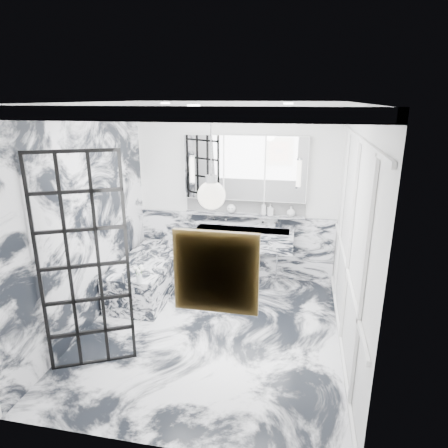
% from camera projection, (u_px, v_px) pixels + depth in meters
% --- Properties ---
extents(floor, '(3.60, 3.60, 0.00)m').
position_uv_depth(floor, '(211.00, 332.00, 5.09)').
color(floor, white).
rests_on(floor, ground).
extents(ceiling, '(3.60, 3.60, 0.00)m').
position_uv_depth(ceiling, '(209.00, 103.00, 4.24)').
color(ceiling, white).
rests_on(ceiling, wall_back).
extents(wall_back, '(3.60, 0.00, 3.60)m').
position_uv_depth(wall_back, '(236.00, 193.00, 6.34)').
color(wall_back, white).
rests_on(wall_back, floor).
extents(wall_front, '(3.60, 0.00, 3.60)m').
position_uv_depth(wall_front, '(155.00, 301.00, 2.98)').
color(wall_front, white).
rests_on(wall_front, floor).
extents(wall_left, '(0.00, 3.60, 3.60)m').
position_uv_depth(wall_left, '(85.00, 220.00, 4.96)').
color(wall_left, white).
rests_on(wall_left, floor).
extents(wall_right, '(0.00, 3.60, 3.60)m').
position_uv_depth(wall_right, '(352.00, 236.00, 4.36)').
color(wall_right, white).
rests_on(wall_right, floor).
extents(marble_clad_back, '(3.18, 0.05, 1.05)m').
position_uv_depth(marble_clad_back, '(235.00, 245.00, 6.59)').
color(marble_clad_back, white).
rests_on(marble_clad_back, floor).
extents(marble_clad_left, '(0.02, 3.56, 2.68)m').
position_uv_depth(marble_clad_left, '(87.00, 224.00, 4.98)').
color(marble_clad_left, white).
rests_on(marble_clad_left, floor).
extents(panel_molding, '(0.03, 3.40, 2.30)m').
position_uv_depth(panel_molding, '(349.00, 245.00, 4.40)').
color(panel_molding, white).
rests_on(panel_molding, floor).
extents(soap_bottle_a, '(0.09, 0.09, 0.22)m').
position_uv_depth(soap_bottle_a, '(264.00, 208.00, 6.23)').
color(soap_bottle_a, '#8C5919').
rests_on(soap_bottle_a, ledge).
extents(soap_bottle_b, '(0.11, 0.11, 0.18)m').
position_uv_depth(soap_bottle_b, '(270.00, 210.00, 6.22)').
color(soap_bottle_b, '#4C4C51').
rests_on(soap_bottle_b, ledge).
extents(soap_bottle_c, '(0.14, 0.14, 0.16)m').
position_uv_depth(soap_bottle_c, '(291.00, 211.00, 6.16)').
color(soap_bottle_c, silver).
rests_on(soap_bottle_c, ledge).
extents(face_pot, '(0.14, 0.14, 0.14)m').
position_uv_depth(face_pot, '(231.00, 209.00, 6.34)').
color(face_pot, white).
rests_on(face_pot, ledge).
extents(amber_bottle, '(0.04, 0.04, 0.10)m').
position_uv_depth(amber_bottle, '(272.00, 212.00, 6.23)').
color(amber_bottle, '#8C5919').
rests_on(amber_bottle, ledge).
extents(flower_vase, '(0.08, 0.08, 0.12)m').
position_uv_depth(flower_vase, '(139.00, 279.00, 5.17)').
color(flower_vase, silver).
rests_on(flower_vase, bathtub).
extents(crittall_door, '(0.81, 0.42, 2.37)m').
position_uv_depth(crittall_door, '(84.00, 266.00, 4.14)').
color(crittall_door, black).
rests_on(crittall_door, floor).
extents(artwork, '(0.52, 0.05, 0.52)m').
position_uv_depth(artwork, '(216.00, 272.00, 2.85)').
color(artwork, '#B53B12').
rests_on(artwork, wall_front).
extents(pendant_light, '(0.24, 0.24, 0.24)m').
position_uv_depth(pendant_light, '(211.00, 195.00, 3.34)').
color(pendant_light, white).
rests_on(pendant_light, ceiling).
extents(trough_sink, '(1.60, 0.45, 0.30)m').
position_uv_depth(trough_sink, '(242.00, 238.00, 6.29)').
color(trough_sink, silver).
rests_on(trough_sink, wall_back).
extents(ledge, '(1.90, 0.14, 0.04)m').
position_uv_depth(ledge, '(244.00, 215.00, 6.34)').
color(ledge, silver).
rests_on(ledge, wall_back).
extents(subway_tile, '(1.90, 0.03, 0.23)m').
position_uv_depth(subway_tile, '(245.00, 206.00, 6.36)').
color(subway_tile, white).
rests_on(subway_tile, wall_back).
extents(mirror_cabinet, '(1.90, 0.16, 1.00)m').
position_uv_depth(mirror_cabinet, '(245.00, 168.00, 6.12)').
color(mirror_cabinet, white).
rests_on(mirror_cabinet, wall_back).
extents(sconce_left, '(0.07, 0.07, 0.40)m').
position_uv_depth(sconce_left, '(192.00, 170.00, 6.20)').
color(sconce_left, white).
rests_on(sconce_left, mirror_cabinet).
extents(sconce_right, '(0.07, 0.07, 0.40)m').
position_uv_depth(sconce_right, '(299.00, 173.00, 5.89)').
color(sconce_right, white).
rests_on(sconce_right, mirror_cabinet).
extents(bathtub, '(0.75, 1.65, 0.55)m').
position_uv_depth(bathtub, '(149.00, 275.00, 6.06)').
color(bathtub, silver).
rests_on(bathtub, floor).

